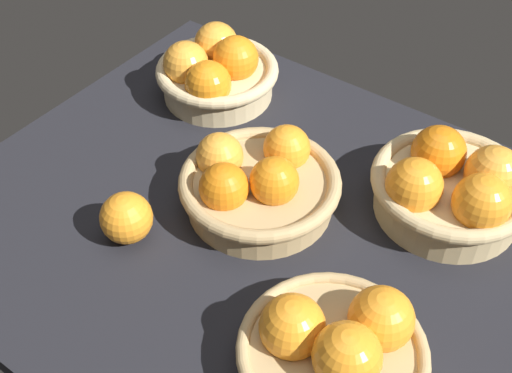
% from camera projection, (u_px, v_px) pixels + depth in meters
% --- Properties ---
extents(market_tray, '(0.84, 0.72, 0.03)m').
position_uv_depth(market_tray, '(253.00, 224.00, 0.95)').
color(market_tray, black).
rests_on(market_tray, ground).
extents(basket_far_right, '(0.22, 0.22, 0.11)m').
position_uv_depth(basket_far_right, '(452.00, 187.00, 0.91)').
color(basket_far_right, tan).
rests_on(basket_far_right, market_tray).
extents(basket_center, '(0.23, 0.23, 0.10)m').
position_uv_depth(basket_center, '(257.00, 183.00, 0.93)').
color(basket_center, tan).
rests_on(basket_center, market_tray).
extents(basket_near_right, '(0.22, 0.22, 0.11)m').
position_uv_depth(basket_near_right, '(335.00, 349.00, 0.74)').
color(basket_near_right, tan).
rests_on(basket_near_right, market_tray).
extents(basket_far_left, '(0.21, 0.21, 0.11)m').
position_uv_depth(basket_far_left, '(215.00, 72.00, 1.11)').
color(basket_far_left, '#D3BC8C').
rests_on(basket_far_left, market_tray).
extents(loose_orange_front_gap, '(0.07, 0.07, 0.07)m').
position_uv_depth(loose_orange_front_gap, '(126.00, 218.00, 0.89)').
color(loose_orange_front_gap, orange).
rests_on(loose_orange_front_gap, market_tray).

